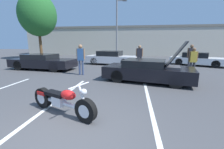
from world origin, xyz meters
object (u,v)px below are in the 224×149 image
object	(u,v)px
parked_car_left_row	(43,62)
spectator_far_lot	(139,55)
spectator_by_show_car	(191,55)
tree_background	(38,15)
motorcycle	(62,101)
show_car_hood_open	(148,71)
spectator_midground	(193,59)
spectator_near_motorcycle	(81,57)
light_pole	(117,27)
parked_car_right_row	(197,59)
parked_car_mid_row	(111,58)

from	to	relation	value
parked_car_left_row	spectator_far_lot	size ratio (longest dim) A/B	2.77
parked_car_left_row	spectator_by_show_car	distance (m)	10.72
tree_background	motorcycle	distance (m)	16.76
tree_background	show_car_hood_open	distance (m)	15.67
show_car_hood_open	spectator_midground	bearing A→B (deg)	47.31
spectator_near_motorcycle	motorcycle	bearing A→B (deg)	-75.87
light_pole	show_car_hood_open	bearing A→B (deg)	-75.43
parked_car_right_row	spectator_near_motorcycle	size ratio (longest dim) A/B	2.53
tree_background	show_car_hood_open	world-z (taller)	tree_background
spectator_by_show_car	parked_car_left_row	bearing A→B (deg)	-174.18
parked_car_mid_row	spectator_near_motorcycle	xyz separation A→B (m)	(-1.13, -4.81, 0.53)
spectator_far_lot	parked_car_right_row	bearing A→B (deg)	26.29
tree_background	spectator_midground	bearing A→B (deg)	-26.51
show_car_hood_open	spectator_midground	distance (m)	3.35
spectator_midground	light_pole	bearing A→B (deg)	121.92
tree_background	show_car_hood_open	size ratio (longest dim) A/B	1.62
show_car_hood_open	parked_car_right_row	xyz separation A→B (m)	(4.71, 6.35, -0.02)
parked_car_mid_row	spectator_midground	size ratio (longest dim) A/B	2.84
parked_car_right_row	spectator_midground	bearing A→B (deg)	-88.87
spectator_midground	parked_car_left_row	bearing A→B (deg)	176.37
tree_background	parked_car_mid_row	world-z (taller)	tree_background
spectator_near_motorcycle	spectator_far_lot	bearing A→B (deg)	38.41
show_car_hood_open	spectator_far_lot	xyz separation A→B (m)	(-0.33, 3.86, 0.49)
parked_car_left_row	spectator_far_lot	distance (m)	7.24
motorcycle	parked_car_mid_row	size ratio (longest dim) A/B	0.46
parked_car_mid_row	parked_car_right_row	bearing A→B (deg)	13.99
show_car_hood_open	tree_background	bearing A→B (deg)	155.67
parked_car_mid_row	spectator_by_show_car	distance (m)	6.43
parked_car_left_row	spectator_near_motorcycle	xyz separation A→B (m)	(3.52, -1.48, 0.55)
spectator_by_show_car	parked_car_right_row	bearing A→B (deg)	61.76
spectator_by_show_car	tree_background	bearing A→B (deg)	159.76
parked_car_mid_row	spectator_near_motorcycle	distance (m)	4.97
spectator_near_motorcycle	spectator_by_show_car	size ratio (longest dim) A/B	1.01
parked_car_mid_row	spectator_far_lot	size ratio (longest dim) A/B	2.69
parked_car_left_row	spectator_near_motorcycle	bearing A→B (deg)	-17.00
motorcycle	parked_car_left_row	size ratio (longest dim) A/B	0.45
parked_car_right_row	motorcycle	bearing A→B (deg)	-100.74
motorcycle	spectator_near_motorcycle	xyz separation A→B (m)	(-1.27, 5.04, 0.74)
tree_background	spectator_by_show_car	xyz separation A→B (m)	(15.10, -5.57, -3.98)
parked_car_left_row	tree_background	bearing A→B (deg)	129.62
tree_background	parked_car_left_row	distance (m)	9.20
tree_background	parked_car_right_row	bearing A→B (deg)	-9.61
show_car_hood_open	parked_car_mid_row	bearing A→B (deg)	128.78
motorcycle	spectator_near_motorcycle	world-z (taller)	spectator_near_motorcycle
motorcycle	spectator_near_motorcycle	size ratio (longest dim) A/B	1.19
spectator_far_lot	motorcycle	bearing A→B (deg)	-106.33
parked_car_left_row	spectator_by_show_car	size ratio (longest dim) A/B	2.67
light_pole	tree_background	xyz separation A→B (m)	(-9.08, -1.62, 1.29)
motorcycle	show_car_hood_open	size ratio (longest dim) A/B	0.47
tree_background	parked_car_left_row	xyz separation A→B (m)	(4.46, -6.66, -4.52)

